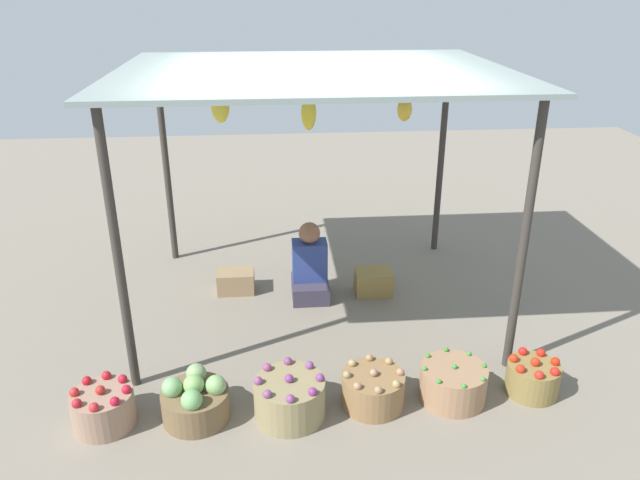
# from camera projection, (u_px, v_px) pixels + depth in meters

# --- Properties ---
(ground_plane) EXTENTS (14.00, 14.00, 0.00)m
(ground_plane) POSITION_uv_depth(u_px,v_px,m) (315.00, 302.00, 6.00)
(ground_plane) COLOR gray
(market_stall_structure) EXTENTS (3.31, 2.65, 2.24)m
(market_stall_structure) POSITION_uv_depth(u_px,v_px,m) (312.00, 87.00, 5.17)
(market_stall_structure) COLOR #38332D
(market_stall_structure) RESTS_ON ground
(vendor_person) EXTENTS (0.36, 0.44, 0.78)m
(vendor_person) POSITION_uv_depth(u_px,v_px,m) (310.00, 269.00, 6.01)
(vendor_person) COLOR #393345
(vendor_person) RESTS_ON ground
(basket_red_apples) EXTENTS (0.44, 0.44, 0.33)m
(basket_red_apples) POSITION_uv_depth(u_px,v_px,m) (103.00, 408.00, 4.32)
(basket_red_apples) COLOR #967560
(basket_red_apples) RESTS_ON ground
(basket_cabbages) EXTENTS (0.49, 0.49, 0.36)m
(basket_cabbages) POSITION_uv_depth(u_px,v_px,m) (195.00, 400.00, 4.38)
(basket_cabbages) COLOR brown
(basket_cabbages) RESTS_ON ground
(basket_purple_onions) EXTENTS (0.52, 0.52, 0.36)m
(basket_purple_onions) POSITION_uv_depth(u_px,v_px,m) (290.00, 398.00, 4.40)
(basket_purple_onions) COLOR #8C7E56
(basket_purple_onions) RESTS_ON ground
(basket_potatoes) EXTENTS (0.47, 0.47, 0.31)m
(basket_potatoes) POSITION_uv_depth(u_px,v_px,m) (373.00, 389.00, 4.52)
(basket_potatoes) COLOR olive
(basket_potatoes) RESTS_ON ground
(basket_green_chilies) EXTENTS (0.50, 0.50, 0.30)m
(basket_green_chilies) POSITION_uv_depth(u_px,v_px,m) (453.00, 383.00, 4.59)
(basket_green_chilies) COLOR #9A7454
(basket_green_chilies) RESTS_ON ground
(basket_red_tomatoes) EXTENTS (0.40, 0.40, 0.31)m
(basket_red_tomatoes) POSITION_uv_depth(u_px,v_px,m) (533.00, 377.00, 4.66)
(basket_red_tomatoes) COLOR olive
(basket_red_tomatoes) RESTS_ON ground
(wooden_crate_near_vendor) EXTENTS (0.37, 0.26, 0.22)m
(wooden_crate_near_vendor) POSITION_uv_depth(u_px,v_px,m) (236.00, 281.00, 6.17)
(wooden_crate_near_vendor) COLOR #8F7350
(wooden_crate_near_vendor) RESTS_ON ground
(wooden_crate_stacked_rear) EXTENTS (0.37, 0.26, 0.25)m
(wooden_crate_stacked_rear) POSITION_uv_depth(u_px,v_px,m) (373.00, 282.00, 6.13)
(wooden_crate_stacked_rear) COLOR olive
(wooden_crate_stacked_rear) RESTS_ON ground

